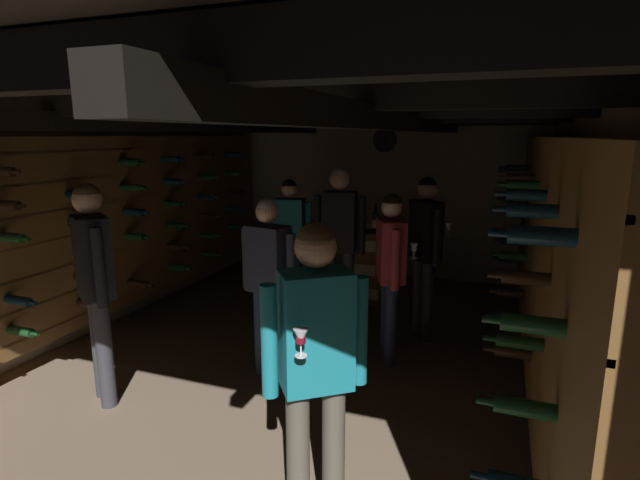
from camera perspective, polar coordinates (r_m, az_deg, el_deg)
name	(u,v)px	position (r m, az deg, el deg)	size (l,w,h in m)	color
ground_plane	(293,360)	(4.73, -3.12, -13.79)	(8.40, 8.40, 0.00)	#7A6651
room_shell	(303,206)	(4.55, -2.01, 3.98)	(4.72, 6.52, 2.41)	tan
wine_crate_stack	(369,267)	(6.17, 5.76, -3.11)	(0.52, 0.35, 0.90)	brown
display_bottle	(375,220)	(6.06, 6.46, 2.27)	(0.08, 0.08, 0.35)	#143819
person_host_center	(268,273)	(4.12, -6.00, -3.86)	(0.53, 0.28, 1.56)	#232D4C
person_guest_near_left	(94,273)	(4.06, -24.73, -3.48)	(0.46, 0.38, 1.72)	#2D2D33
person_guest_mid_right	(390,264)	(4.44, 8.19, -2.78)	(0.41, 0.51, 1.56)	#232D4C
person_guest_far_left	(290,233)	(5.80, -3.53, 0.87)	(0.53, 0.37, 1.56)	#232D4C
person_guest_far_right	(425,243)	(5.02, 12.10, -0.31)	(0.44, 0.46, 1.66)	#2D2D33
person_guest_rear_center	(339,233)	(5.07, 2.27, 0.82)	(0.54, 0.36, 1.75)	#2D2D33
person_guest_near_right	(316,354)	(2.48, -0.51, -13.06)	(0.45, 0.44, 1.67)	#4C473D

